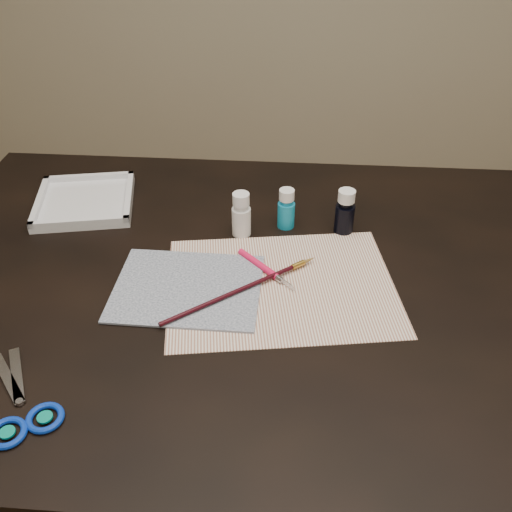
# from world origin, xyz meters

# --- Properties ---
(ground) EXTENTS (3.50, 3.50, 0.02)m
(ground) POSITION_xyz_m (0.00, 0.00, -0.01)
(ground) COLOR #422614
(ground) RESTS_ON ground
(table) EXTENTS (1.30, 0.90, 0.75)m
(table) POSITION_xyz_m (0.00, 0.00, 0.38)
(table) COLOR black
(table) RESTS_ON ground
(paper) EXTENTS (0.44, 0.36, 0.00)m
(paper) POSITION_xyz_m (0.05, -0.02, 0.75)
(paper) COLOR white
(paper) RESTS_ON table
(canvas) EXTENTS (0.26, 0.21, 0.00)m
(canvas) POSITION_xyz_m (-0.12, -0.04, 0.75)
(canvas) COLOR #15253C
(canvas) RESTS_ON paper
(paint_bottle_white) EXTENTS (0.04, 0.04, 0.09)m
(paint_bottle_white) POSITION_xyz_m (-0.04, 0.14, 0.80)
(paint_bottle_white) COLOR silver
(paint_bottle_white) RESTS_ON table
(paint_bottle_cyan) EXTENTS (0.04, 0.04, 0.08)m
(paint_bottle_cyan) POSITION_xyz_m (0.05, 0.17, 0.79)
(paint_bottle_cyan) COLOR #1187B2
(paint_bottle_cyan) RESTS_ON table
(paint_bottle_navy) EXTENTS (0.05, 0.05, 0.09)m
(paint_bottle_navy) POSITION_xyz_m (0.16, 0.16, 0.80)
(paint_bottle_navy) COLOR black
(paint_bottle_navy) RESTS_ON table
(paintbrush) EXTENTS (0.26, 0.21, 0.01)m
(paintbrush) POSITION_xyz_m (-0.02, -0.04, 0.76)
(paintbrush) COLOR black
(paintbrush) RESTS_ON canvas
(craft_knife) EXTENTS (0.12, 0.12, 0.01)m
(craft_knife) POSITION_xyz_m (0.02, 0.02, 0.76)
(craft_knife) COLOR #EE164D
(craft_knife) RESTS_ON paper
(scissors) EXTENTS (0.21, 0.22, 0.01)m
(scissors) POSITION_xyz_m (-0.32, -0.29, 0.76)
(scissors) COLOR silver
(scissors) RESTS_ON table
(palette_tray) EXTENTS (0.23, 0.23, 0.02)m
(palette_tray) POSITION_xyz_m (-0.38, 0.22, 0.76)
(palette_tray) COLOR silver
(palette_tray) RESTS_ON table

